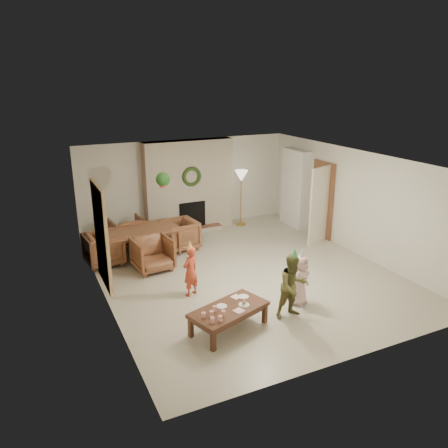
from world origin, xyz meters
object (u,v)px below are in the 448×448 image
dining_chair_left (104,249)px  dining_chair_right (179,235)px  dining_table (139,244)px  child_pink (300,280)px  dining_chair_far (127,232)px  child_red (190,271)px  dining_chair_near (153,254)px  coffee_table_top (229,309)px  child_plaid (293,286)px

dining_chair_left → dining_chair_right: same height
dining_table → child_pink: child_pink is taller
dining_chair_far → child_pink: 4.91m
dining_chair_far → child_red: 3.21m
dining_chair_near → dining_chair_far: bearing=90.0°
dining_table → dining_chair_near: bearing=-90.0°
dining_chair_near → coffee_table_top: bearing=-86.8°
dining_chair_left → child_plaid: size_ratio=0.69×
dining_table → dining_chair_left: bearing=-180.0°
dining_chair_near → dining_chair_right: bearing=38.7°
dining_table → dining_chair_far: bearing=90.0°
dining_table → dining_chair_left: 0.85m
dining_table → child_pink: 4.14m
child_red → child_plaid: child_plaid is taller
dining_table → dining_chair_far: (-0.08, 0.84, 0.04)m
dining_chair_far → dining_chair_right: (1.13, -0.74, 0.00)m
dining_chair_left → coffee_table_top: 3.95m
dining_chair_near → child_pink: size_ratio=0.84×
child_plaid → child_pink: child_plaid is taller
dining_chair_far → child_red: size_ratio=0.81×
dining_chair_left → dining_chair_right: (1.89, 0.18, 0.00)m
dining_table → child_red: child_red is taller
child_red → coffee_table_top: bearing=69.9°
dining_chair_near → dining_chair_far: 1.69m
dining_chair_left → child_pink: (2.98, -3.45, 0.12)m
dining_chair_far → dining_chair_left: (-0.76, -0.92, 0.00)m
child_plaid → child_red: bearing=131.8°
dining_table → dining_chair_near: (0.08, -0.84, 0.04)m
dining_chair_near → coffee_table_top: 2.98m
dining_chair_left → dining_chair_right: bearing=-90.0°
dining_table → child_plaid: bearing=-71.1°
dining_table → child_red: bearing=-85.7°
dining_chair_left → child_pink: child_pink is taller
child_red → dining_table: bearing=-105.2°
dining_chair_far → dining_chair_left: size_ratio=1.00×
dining_chair_left → coffee_table_top: bearing=-165.2°
dining_chair_near → dining_chair_far: size_ratio=1.00×
dining_chair_left → dining_chair_near: bearing=-135.0°
dining_table → child_plaid: size_ratio=1.62×
dining_chair_near → dining_chair_right: same height
coffee_table_top → child_pink: size_ratio=1.38×
dining_table → dining_chair_right: bearing=-0.0°
coffee_table_top → child_plaid: child_plaid is taller
dining_chair_right → child_plaid: 4.03m
dining_chair_near → dining_table: bearing=90.0°
child_plaid → dining_chair_near: bearing=119.3°
dining_table → child_red: 2.37m
dining_chair_left → child_pink: 4.57m
dining_chair_left → child_red: size_ratio=0.81×
coffee_table_top → child_pink: (1.61, 0.25, 0.11)m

